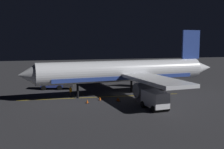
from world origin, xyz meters
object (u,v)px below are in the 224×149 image
object	(u,v)px
baggage_truck	(56,82)
traffic_cone_under_wing	(119,100)
airliner	(127,72)
traffic_cone_near_left	(100,99)
traffic_cone_near_right	(87,101)
catering_truck	(153,99)
ground_crew_worker	(71,92)
traffic_cone_far	(118,99)

from	to	relation	value
baggage_truck	traffic_cone_under_wing	size ratio (longest dim) A/B	11.42
airliner	baggage_truck	xyz separation A→B (m)	(8.55, 11.15, -2.57)
traffic_cone_near_left	traffic_cone_near_right	size ratio (longest dim) A/B	1.00
airliner	baggage_truck	world-z (taller)	airliner
traffic_cone_near_left	airliner	bearing A→B (deg)	-59.00
airliner	traffic_cone_under_wing	distance (m)	6.68
airliner	traffic_cone_near_right	world-z (taller)	airliner
catering_truck	traffic_cone_under_wing	size ratio (longest dim) A/B	10.97
ground_crew_worker	traffic_cone_near_right	size ratio (longest dim) A/B	3.16
traffic_cone_near_left	traffic_cone_under_wing	xyz separation A→B (m)	(-1.56, -2.53, 0.00)
traffic_cone_near_left	baggage_truck	bearing A→B (deg)	25.83
baggage_truck	catering_truck	size ratio (longest dim) A/B	1.04
ground_crew_worker	traffic_cone_near_right	world-z (taller)	ground_crew_worker
ground_crew_worker	traffic_cone_near_left	distance (m)	5.41
catering_truck	ground_crew_worker	size ratio (longest dim) A/B	3.47
catering_truck	traffic_cone_far	size ratio (longest dim) A/B	10.97
traffic_cone_far	catering_truck	bearing A→B (deg)	-151.88
catering_truck	traffic_cone_near_right	size ratio (longest dim) A/B	10.97
traffic_cone_far	traffic_cone_under_wing	bearing A→B (deg)	-173.74
ground_crew_worker	traffic_cone_under_wing	size ratio (longest dim) A/B	3.16
ground_crew_worker	traffic_cone_under_wing	bearing A→B (deg)	-128.50
catering_truck	traffic_cone_under_wing	xyz separation A→B (m)	(5.37, 3.06, -1.00)
catering_truck	ground_crew_worker	xyz separation A→B (m)	(10.54, 9.56, -0.36)
traffic_cone_far	traffic_cone_near_right	bearing A→B (deg)	93.89
airliner	baggage_truck	size ratio (longest dim) A/B	5.56
airliner	baggage_truck	bearing A→B (deg)	52.50
traffic_cone_near_right	traffic_cone_under_wing	distance (m)	4.76
airliner	ground_crew_worker	world-z (taller)	airliner
catering_truck	ground_crew_worker	world-z (taller)	catering_truck
ground_crew_worker	traffic_cone_near_left	bearing A→B (deg)	-132.23
traffic_cone_near_right	traffic_cone_far	size ratio (longest dim) A/B	1.00
traffic_cone_under_wing	traffic_cone_far	xyz separation A→B (m)	(0.45, 0.05, 0.00)
airliner	traffic_cone_far	bearing A→B (deg)	146.03
baggage_truck	traffic_cone_far	distance (m)	15.35
airliner	traffic_cone_near_right	size ratio (longest dim) A/B	63.52
traffic_cone_under_wing	baggage_truck	bearing A→B (deg)	31.65
traffic_cone_near_right	traffic_cone_far	bearing A→B (deg)	-86.11
ground_crew_worker	baggage_truck	bearing A→B (deg)	11.99
ground_crew_worker	traffic_cone_far	size ratio (longest dim) A/B	3.16
baggage_truck	traffic_cone_near_left	world-z (taller)	baggage_truck
airliner	traffic_cone_near_left	xyz separation A→B (m)	(-3.26, 5.43, -3.59)
baggage_truck	traffic_cone_near_right	bearing A→B (deg)	-165.26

